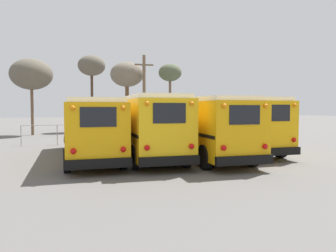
{
  "coord_description": "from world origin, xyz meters",
  "views": [
    {
      "loc": [
        -5.67,
        -16.67,
        2.59
      ],
      "look_at": [
        0.0,
        0.44,
        1.6
      ],
      "focal_mm": 35.0,
      "sensor_mm": 36.0,
      "label": 1
    }
  ],
  "objects_px": {
    "school_bus_0": "(90,126)",
    "school_bus_2": "(197,125)",
    "bare_tree_1": "(127,75)",
    "school_bus_1": "(145,124)",
    "bare_tree_2": "(31,75)",
    "bare_tree_3": "(170,74)",
    "bare_tree_0": "(92,67)",
    "school_bus_3": "(230,122)",
    "utility_pole": "(144,94)"
  },
  "relations": [
    {
      "from": "school_bus_1",
      "to": "school_bus_2",
      "type": "distance_m",
      "value": 2.85
    },
    {
      "from": "bare_tree_1",
      "to": "bare_tree_2",
      "type": "relative_size",
      "value": 0.98
    },
    {
      "from": "utility_pole",
      "to": "bare_tree_1",
      "type": "xyz_separation_m",
      "value": [
        -1.36,
        1.46,
        1.85
      ]
    },
    {
      "from": "bare_tree_0",
      "to": "bare_tree_1",
      "type": "distance_m",
      "value": 6.1
    },
    {
      "from": "utility_pole",
      "to": "school_bus_2",
      "type": "bearing_deg",
      "value": -92.43
    },
    {
      "from": "bare_tree_0",
      "to": "utility_pole",
      "type": "bearing_deg",
      "value": -57.5
    },
    {
      "from": "school_bus_1",
      "to": "school_bus_2",
      "type": "bearing_deg",
      "value": -10.23
    },
    {
      "from": "utility_pole",
      "to": "bare_tree_2",
      "type": "bearing_deg",
      "value": 161.51
    },
    {
      "from": "school_bus_2",
      "to": "bare_tree_0",
      "type": "relative_size",
      "value": 1.27
    },
    {
      "from": "utility_pole",
      "to": "bare_tree_1",
      "type": "bearing_deg",
      "value": 132.86
    },
    {
      "from": "school_bus_1",
      "to": "bare_tree_2",
      "type": "xyz_separation_m",
      "value": [
        -6.76,
        16.92,
        4.03
      ]
    },
    {
      "from": "school_bus_3",
      "to": "utility_pole",
      "type": "distance_m",
      "value": 12.98
    },
    {
      "from": "school_bus_3",
      "to": "utility_pole",
      "type": "xyz_separation_m",
      "value": [
        -2.21,
        12.6,
        2.23
      ]
    },
    {
      "from": "school_bus_3",
      "to": "bare_tree_3",
      "type": "xyz_separation_m",
      "value": [
        1.86,
        16.93,
        4.68
      ]
    },
    {
      "from": "school_bus_0",
      "to": "school_bus_2",
      "type": "xyz_separation_m",
      "value": [
        5.61,
        -1.08,
        0.05
      ]
    },
    {
      "from": "school_bus_3",
      "to": "school_bus_0",
      "type": "bearing_deg",
      "value": -177.61
    },
    {
      "from": "school_bus_2",
      "to": "bare_tree_3",
      "type": "xyz_separation_m",
      "value": [
        4.66,
        18.36,
        4.7
      ]
    },
    {
      "from": "utility_pole",
      "to": "bare_tree_3",
      "type": "height_order",
      "value": "utility_pole"
    },
    {
      "from": "school_bus_1",
      "to": "utility_pole",
      "type": "height_order",
      "value": "utility_pole"
    },
    {
      "from": "school_bus_0",
      "to": "school_bus_3",
      "type": "relative_size",
      "value": 1.05
    },
    {
      "from": "bare_tree_3",
      "to": "bare_tree_1",
      "type": "bearing_deg",
      "value": -152.14
    },
    {
      "from": "school_bus_3",
      "to": "bare_tree_2",
      "type": "relative_size",
      "value": 1.36
    },
    {
      "from": "bare_tree_1",
      "to": "bare_tree_3",
      "type": "bearing_deg",
      "value": 27.86
    },
    {
      "from": "school_bus_3",
      "to": "bare_tree_0",
      "type": "height_order",
      "value": "bare_tree_0"
    },
    {
      "from": "bare_tree_0",
      "to": "bare_tree_1",
      "type": "height_order",
      "value": "bare_tree_0"
    },
    {
      "from": "school_bus_2",
      "to": "school_bus_0",
      "type": "bearing_deg",
      "value": 169.1
    },
    {
      "from": "school_bus_0",
      "to": "school_bus_1",
      "type": "height_order",
      "value": "school_bus_1"
    },
    {
      "from": "school_bus_1",
      "to": "bare_tree_0",
      "type": "xyz_separation_m",
      "value": [
        -0.85,
        20.19,
        5.41
      ]
    },
    {
      "from": "bare_tree_1",
      "to": "school_bus_1",
      "type": "bearing_deg",
      "value": -97.76
    },
    {
      "from": "school_bus_2",
      "to": "bare_tree_3",
      "type": "relative_size",
      "value": 1.43
    },
    {
      "from": "school_bus_0",
      "to": "school_bus_1",
      "type": "bearing_deg",
      "value": -11.57
    },
    {
      "from": "school_bus_2",
      "to": "school_bus_3",
      "type": "distance_m",
      "value": 3.15
    },
    {
      "from": "utility_pole",
      "to": "bare_tree_3",
      "type": "relative_size",
      "value": 1.01
    },
    {
      "from": "bare_tree_1",
      "to": "bare_tree_2",
      "type": "distance_m",
      "value": 9.01
    },
    {
      "from": "school_bus_2",
      "to": "school_bus_3",
      "type": "relative_size",
      "value": 1.08
    },
    {
      "from": "school_bus_2",
      "to": "school_bus_3",
      "type": "bearing_deg",
      "value": 27.03
    },
    {
      "from": "school_bus_2",
      "to": "bare_tree_1",
      "type": "xyz_separation_m",
      "value": [
        -0.76,
        15.49,
        4.1
      ]
    },
    {
      "from": "school_bus_1",
      "to": "bare_tree_0",
      "type": "relative_size",
      "value": 1.21
    },
    {
      "from": "bare_tree_2",
      "to": "bare_tree_3",
      "type": "relative_size",
      "value": 0.97
    },
    {
      "from": "school_bus_3",
      "to": "bare_tree_0",
      "type": "distance_m",
      "value": 21.03
    },
    {
      "from": "school_bus_1",
      "to": "bare_tree_1",
      "type": "bearing_deg",
      "value": 82.24
    },
    {
      "from": "utility_pole",
      "to": "bare_tree_2",
      "type": "distance_m",
      "value": 10.87
    },
    {
      "from": "bare_tree_0",
      "to": "school_bus_3",
      "type": "bearing_deg",
      "value": -71.48
    },
    {
      "from": "utility_pole",
      "to": "bare_tree_2",
      "type": "xyz_separation_m",
      "value": [
        -10.16,
        3.4,
        1.83
      ]
    },
    {
      "from": "school_bus_0",
      "to": "bare_tree_1",
      "type": "distance_m",
      "value": 15.76
    },
    {
      "from": "school_bus_1",
      "to": "school_bus_3",
      "type": "height_order",
      "value": "school_bus_1"
    },
    {
      "from": "bare_tree_0",
      "to": "school_bus_0",
      "type": "bearing_deg",
      "value": -95.69
    },
    {
      "from": "bare_tree_0",
      "to": "bare_tree_1",
      "type": "xyz_separation_m",
      "value": [
        2.89,
        -5.2,
        -1.36
      ]
    },
    {
      "from": "school_bus_1",
      "to": "school_bus_0",
      "type": "bearing_deg",
      "value": 168.43
    },
    {
      "from": "bare_tree_2",
      "to": "bare_tree_3",
      "type": "bearing_deg",
      "value": 3.75
    }
  ]
}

